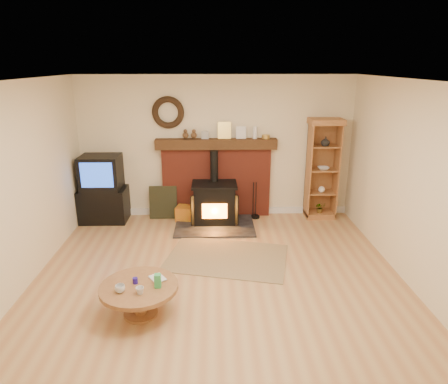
{
  "coord_description": "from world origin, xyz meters",
  "views": [
    {
      "loc": [
        -0.06,
        -4.49,
        2.8
      ],
      "look_at": [
        0.1,
        1.0,
        1.01
      ],
      "focal_mm": 32.0,
      "sensor_mm": 36.0,
      "label": 1
    }
  ],
  "objects_px": {
    "tv_unit": "(103,190)",
    "coffee_table": "(139,291)",
    "curio_cabinet": "(322,169)",
    "wood_stove": "(215,204)"
  },
  "relations": [
    {
      "from": "tv_unit",
      "to": "coffee_table",
      "type": "relative_size",
      "value": 1.37
    },
    {
      "from": "tv_unit",
      "to": "curio_cabinet",
      "type": "relative_size",
      "value": 0.66
    },
    {
      "from": "tv_unit",
      "to": "curio_cabinet",
      "type": "distance_m",
      "value": 4.03
    },
    {
      "from": "wood_stove",
      "to": "tv_unit",
      "type": "xyz_separation_m",
      "value": [
        -2.03,
        0.19,
        0.22
      ]
    },
    {
      "from": "coffee_table",
      "to": "curio_cabinet",
      "type": "bearing_deg",
      "value": 46.74
    },
    {
      "from": "coffee_table",
      "to": "tv_unit",
      "type": "bearing_deg",
      "value": 111.3
    },
    {
      "from": "wood_stove",
      "to": "curio_cabinet",
      "type": "distance_m",
      "value": 2.08
    },
    {
      "from": "wood_stove",
      "to": "curio_cabinet",
      "type": "relative_size",
      "value": 0.76
    },
    {
      "from": "wood_stove",
      "to": "curio_cabinet",
      "type": "xyz_separation_m",
      "value": [
        1.99,
        0.28,
        0.57
      ]
    },
    {
      "from": "tv_unit",
      "to": "coffee_table",
      "type": "bearing_deg",
      "value": -68.7
    }
  ]
}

